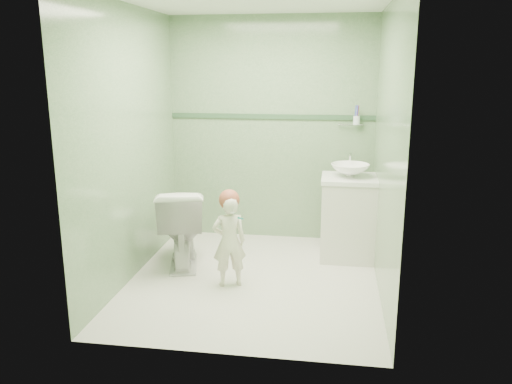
# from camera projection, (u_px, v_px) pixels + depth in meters

# --- Properties ---
(ground) EXTENTS (2.50, 2.50, 0.00)m
(ground) POSITION_uv_depth(u_px,v_px,m) (254.00, 280.00, 4.64)
(ground) COLOR silver
(ground) RESTS_ON ground
(room_shell) EXTENTS (2.50, 2.54, 2.40)m
(room_shell) POSITION_uv_depth(u_px,v_px,m) (253.00, 148.00, 4.35)
(room_shell) COLOR gray
(room_shell) RESTS_ON ground
(trim_stripe) EXTENTS (2.20, 0.02, 0.05)m
(trim_stripe) POSITION_uv_depth(u_px,v_px,m) (271.00, 116.00, 5.51)
(trim_stripe) COLOR #335437
(trim_stripe) RESTS_ON room_shell
(vanity) EXTENTS (0.52, 0.50, 0.80)m
(vanity) POSITION_uv_depth(u_px,v_px,m) (348.00, 219.00, 5.09)
(vanity) COLOR silver
(vanity) RESTS_ON ground
(counter) EXTENTS (0.54, 0.52, 0.04)m
(counter) POSITION_uv_depth(u_px,v_px,m) (350.00, 179.00, 5.00)
(counter) COLOR white
(counter) RESTS_ON vanity
(basin) EXTENTS (0.37, 0.37, 0.13)m
(basin) POSITION_uv_depth(u_px,v_px,m) (350.00, 170.00, 4.98)
(basin) COLOR white
(basin) RESTS_ON counter
(faucet) EXTENTS (0.03, 0.13, 0.18)m
(faucet) POSITION_uv_depth(u_px,v_px,m) (350.00, 159.00, 5.13)
(faucet) COLOR silver
(faucet) RESTS_ON counter
(cup_holder) EXTENTS (0.26, 0.07, 0.21)m
(cup_holder) POSITION_uv_depth(u_px,v_px,m) (356.00, 120.00, 5.33)
(cup_holder) COLOR silver
(cup_holder) RESTS_ON room_shell
(toilet) EXTENTS (0.61, 0.84, 0.77)m
(toilet) POSITION_uv_depth(u_px,v_px,m) (182.00, 226.00, 4.91)
(toilet) COLOR white
(toilet) RESTS_ON ground
(toddler) EXTENTS (0.34, 0.28, 0.80)m
(toddler) POSITION_uv_depth(u_px,v_px,m) (229.00, 241.00, 4.44)
(toddler) COLOR white
(toddler) RESTS_ON ground
(hair_cap) EXTENTS (0.18, 0.18, 0.18)m
(hair_cap) POSITION_uv_depth(u_px,v_px,m) (229.00, 200.00, 4.37)
(hair_cap) COLOR #9D4D37
(hair_cap) RESTS_ON toddler
(teal_toothbrush) EXTENTS (0.10, 0.14, 0.08)m
(teal_toothbrush) POSITION_uv_depth(u_px,v_px,m) (240.00, 218.00, 4.27)
(teal_toothbrush) COLOR #16807A
(teal_toothbrush) RESTS_ON toddler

